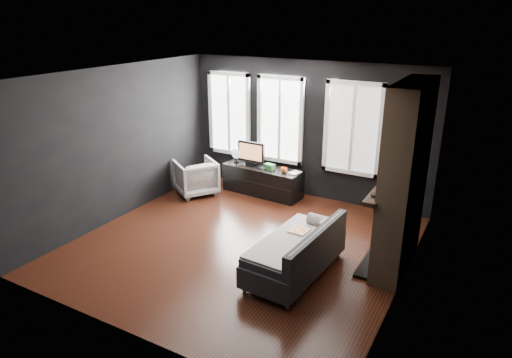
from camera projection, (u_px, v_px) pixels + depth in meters
The scene contains 18 objects.
floor at pixel (242, 244), 7.38m from camera, with size 5.00×5.00×0.00m, color black.
ceiling at pixel (240, 75), 6.44m from camera, with size 5.00×5.00×0.00m, color white.
wall_back at pixel (306, 130), 8.96m from camera, with size 5.00×0.02×2.70m, color black.
wall_left at pixel (119, 144), 8.05m from camera, with size 0.02×5.00×2.70m, color black.
wall_right at pixel (410, 196), 5.77m from camera, with size 0.02×5.00×2.70m, color black.
windows at pixel (286, 76), 8.78m from camera, with size 4.00×0.16×1.76m, color white, non-canonical shape.
fireplace at pixel (404, 179), 6.35m from camera, with size 0.70×1.62×2.70m, color #93724C, non-canonical shape.
sofa at pixel (295, 249), 6.45m from camera, with size 0.89×1.77×0.76m, color black, non-canonical shape.
stripe_pillow at pixel (324, 228), 6.69m from camera, with size 0.06×0.27×0.27m, color gray.
armchair at pixel (196, 175), 9.32m from camera, with size 0.76×0.71×0.78m, color silver.
media_console at pixel (263, 181), 9.34m from camera, with size 1.66×0.52×0.57m, color black, non-canonical shape.
monitor at pixel (251, 152), 9.33m from camera, with size 0.61×0.13×0.55m, color black, non-canonical shape.
desk_fan at pixel (236, 155), 9.51m from camera, with size 0.22×0.22×0.31m, color #A7A7A7, non-canonical shape.
mug at pixel (284, 169), 8.93m from camera, with size 0.13×0.10×0.13m, color orange.
book at pixel (291, 166), 8.93m from camera, with size 0.18×0.02×0.25m, color gray.
storage_box at pixel (270, 167), 9.12m from camera, with size 0.20×0.13×0.11m, color #2D6B2F.
mantel_vase at pixel (394, 169), 6.85m from camera, with size 0.18×0.18×0.18m, color orange.
mantel_clock at pixel (375, 195), 6.05m from camera, with size 0.12×0.12×0.04m, color black.
Camera 1 is at (3.39, -5.62, 3.54)m, focal length 32.00 mm.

